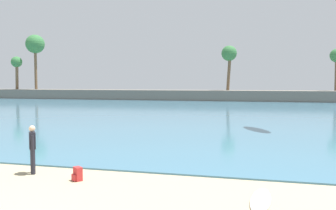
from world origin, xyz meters
The scene contains 5 objects.
sea centered at (0.00, 52.07, 0.03)m, with size 220.00×88.91×0.06m, color teal.
palm_headland centered at (0.35, 56.50, 1.99)m, with size 118.08×6.00×12.57m.
person_at_waterline centered at (-2.04, 6.66, 0.89)m, with size 0.37×0.45×1.67m.
backpack_by_trailer centered at (-0.12, 6.24, 0.21)m, with size 0.37×0.37×0.44m.
surfboard centered at (5.53, 5.66, 0.04)m, with size 2.10×0.52×0.08m, color white.
Camera 1 is at (5.31, -3.59, 3.13)m, focal length 36.94 mm.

